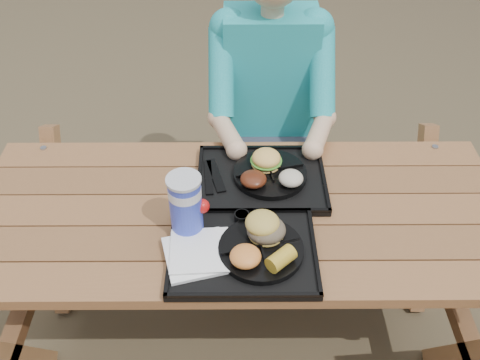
{
  "coord_description": "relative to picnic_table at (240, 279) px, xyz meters",
  "views": [
    {
      "loc": [
        -0.01,
        -1.28,
        2.0
      ],
      "look_at": [
        0.0,
        0.0,
        0.88
      ],
      "focal_mm": 40.0,
      "sensor_mm": 36.0,
      "label": 1
    }
  ],
  "objects": [
    {
      "name": "ground",
      "position": [
        0.0,
        0.0,
        -0.38
      ],
      "size": [
        60.0,
        60.0,
        0.0
      ],
      "primitive_type": "plane",
      "color": "#999999",
      "rests_on": "ground"
    },
    {
      "name": "picnic_table",
      "position": [
        0.0,
        0.0,
        0.0
      ],
      "size": [
        1.8,
        1.49,
        0.75
      ],
      "primitive_type": null,
      "color": "#999999",
      "rests_on": "ground"
    },
    {
      "name": "tray_near",
      "position": [
        0.01,
        -0.2,
        0.39
      ],
      "size": [
        0.45,
        0.35,
        0.02
      ],
      "primitive_type": "cube",
      "color": "black",
      "rests_on": "picnic_table"
    },
    {
      "name": "tray_far",
      "position": [
        0.08,
        0.14,
        0.39
      ],
      "size": [
        0.45,
        0.35,
        0.02
      ],
      "primitive_type": "cube",
      "color": "black",
      "rests_on": "picnic_table"
    },
    {
      "name": "plate_near",
      "position": [
        0.06,
        -0.21,
        0.41
      ],
      "size": [
        0.26,
        0.26,
        0.02
      ],
      "primitive_type": "cylinder",
      "color": "black",
      "rests_on": "tray_near"
    },
    {
      "name": "plate_far",
      "position": [
        0.11,
        0.15,
        0.41
      ],
      "size": [
        0.26,
        0.26,
        0.02
      ],
      "primitive_type": "cylinder",
      "color": "black",
      "rests_on": "tray_far"
    },
    {
      "name": "napkin_stack",
      "position": [
        -0.13,
        -0.22,
        0.41
      ],
      "size": [
        0.22,
        0.22,
        0.02
      ],
      "primitive_type": "cube",
      "rotation": [
        0.0,
        0.0,
        0.26
      ],
      "color": "white",
      "rests_on": "tray_near"
    },
    {
      "name": "soda_cup",
      "position": [
        -0.17,
        -0.11,
        0.5
      ],
      "size": [
        0.1,
        0.1,
        0.2
      ],
      "primitive_type": "cylinder",
      "color": "#192DC0",
      "rests_on": "tray_near"
    },
    {
      "name": "condiment_bbq",
      "position": [
        0.01,
        -0.07,
        0.41
      ],
      "size": [
        0.05,
        0.05,
        0.03
      ],
      "primitive_type": "cylinder",
      "color": "black",
      "rests_on": "tray_near"
    },
    {
      "name": "condiment_mustard",
      "position": [
        0.06,
        -0.07,
        0.41
      ],
      "size": [
        0.04,
        0.04,
        0.03
      ],
      "primitive_type": "cylinder",
      "color": "gold",
      "rests_on": "tray_near"
    },
    {
      "name": "sandwich",
      "position": [
        0.08,
        -0.16,
        0.47
      ],
      "size": [
        0.11,
        0.11,
        0.12
      ],
      "primitive_type": null,
      "color": "gold",
      "rests_on": "plate_near"
    },
    {
      "name": "mac_cheese",
      "position": [
        0.01,
        -0.26,
        0.44
      ],
      "size": [
        0.09,
        0.09,
        0.05
      ],
      "primitive_type": "ellipsoid",
      "color": "orange",
      "rests_on": "plate_near"
    },
    {
      "name": "corn_cob",
      "position": [
        0.12,
        -0.27,
        0.44
      ],
      "size": [
        0.12,
        0.12,
        0.05
      ],
      "primitive_type": null,
      "rotation": [
        0.0,
        0.0,
        0.74
      ],
      "color": "gold",
      "rests_on": "plate_near"
    },
    {
      "name": "cutlery_far",
      "position": [
        -0.08,
        0.15,
        0.4
      ],
      "size": [
        0.08,
        0.18,
        0.01
      ],
      "primitive_type": "cube",
      "rotation": [
        0.0,
        0.0,
        0.26
      ],
      "color": "black",
      "rests_on": "tray_far"
    },
    {
      "name": "burger",
      "position": [
        0.09,
        0.18,
        0.46
      ],
      "size": [
        0.1,
        0.1,
        0.09
      ],
      "primitive_type": null,
      "color": "#F8BB57",
      "rests_on": "plate_far"
    },
    {
      "name": "baked_beans",
      "position": [
        0.05,
        0.08,
        0.44
      ],
      "size": [
        0.09,
        0.09,
        0.04
      ],
      "primitive_type": "ellipsoid",
      "color": "#542110",
      "rests_on": "plate_far"
    },
    {
      "name": "potato_salad",
      "position": [
        0.17,
        0.08,
        0.44
      ],
      "size": [
        0.08,
        0.08,
        0.05
      ],
      "primitive_type": "ellipsoid",
      "color": "beige",
      "rests_on": "plate_far"
    },
    {
      "name": "diner",
      "position": [
        0.13,
        0.69,
        0.27
      ],
      "size": [
        0.48,
        0.84,
        1.28
      ],
      "primitive_type": null,
      "color": "#199BB4",
      "rests_on": "ground"
    }
  ]
}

